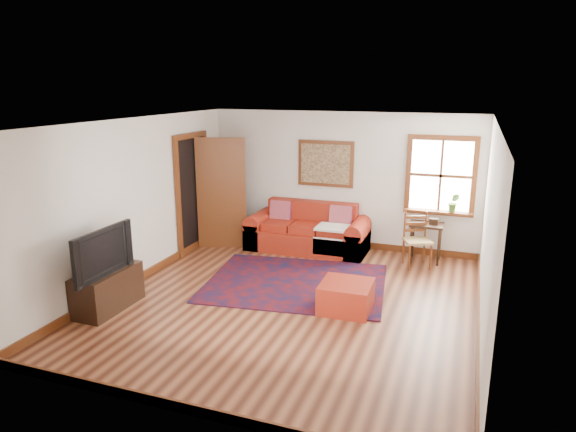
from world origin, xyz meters
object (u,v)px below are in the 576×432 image
at_px(media_cabinet, 108,290).
at_px(ladder_back_chair, 417,238).
at_px(red_ottoman, 346,296).
at_px(side_table, 426,230).
at_px(red_leather_sofa, 308,234).

bearing_deg(media_cabinet, ladder_back_chair, 40.42).
relative_size(red_ottoman, ladder_back_chair, 0.75).
height_order(side_table, media_cabinet, side_table).
height_order(red_leather_sofa, ladder_back_chair, ladder_back_chair).
bearing_deg(media_cabinet, side_table, 41.88).
distance_m(red_ottoman, ladder_back_chair, 2.24).
xyz_separation_m(red_leather_sofa, side_table, (2.10, 0.06, 0.27)).
bearing_deg(red_leather_sofa, media_cabinet, -117.42).
bearing_deg(side_table, media_cabinet, -138.12).
distance_m(red_leather_sofa, red_ottoman, 2.66).
bearing_deg(red_ottoman, side_table, 69.87).
xyz_separation_m(red_leather_sofa, media_cabinet, (-1.76, -3.40, -0.01)).
bearing_deg(red_ottoman, ladder_back_chair, 70.61).
relative_size(red_leather_sofa, ladder_back_chair, 2.43).
xyz_separation_m(red_leather_sofa, ladder_back_chair, (1.97, -0.22, 0.20)).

